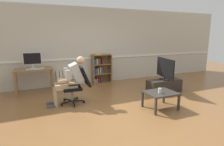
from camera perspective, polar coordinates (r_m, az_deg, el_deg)
ground_plane at (r=4.67m, az=2.52°, el=-10.56°), size 18.00×18.00×0.00m
back_wall at (r=6.82m, az=-7.29°, el=8.07°), size 12.00×0.13×2.70m
computer_desk at (r=6.14m, az=-22.74°, el=0.09°), size 1.10×0.57×0.76m
imac_monitor at (r=6.15m, az=-23.13°, el=3.90°), size 0.53×0.14×0.48m
keyboard at (r=5.97m, az=-22.74°, el=1.13°), size 0.42×0.12×0.02m
computer_mouse at (r=6.00m, az=-20.37°, el=1.41°), size 0.06×0.10×0.03m
bookshelf at (r=6.84m, az=-3.60°, el=1.22°), size 0.71×0.29×1.09m
radiator at (r=6.68m, az=-13.32°, el=-1.49°), size 0.76×0.08×0.56m
office_chair at (r=4.93m, az=-10.49°, el=-3.12°), size 0.80×0.61×0.97m
person_seated at (r=4.87m, az=-12.66°, el=-1.84°), size 0.99×0.40×1.22m
tv_stand at (r=6.06m, az=15.60°, el=-3.77°), size 1.10×0.41×0.39m
tv_screen at (r=5.94m, az=15.90°, el=1.31°), size 0.26×1.00×0.66m
coffee_table at (r=4.66m, az=14.58°, el=-6.28°), size 0.72×0.60×0.41m
drinking_glass at (r=4.55m, az=14.36°, el=-5.20°), size 0.08×0.08×0.12m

